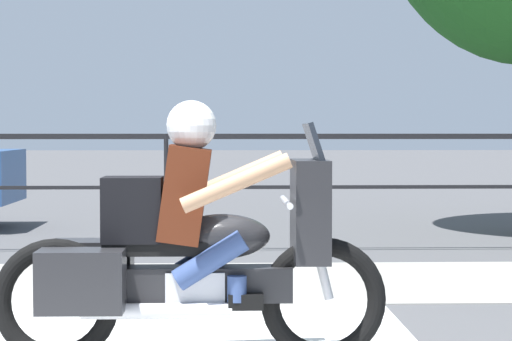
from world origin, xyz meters
TOP-DOWN VIEW (x-y plane):
  - sidewalk_band at (0.00, 3.40)m, footprint 44.00×2.40m
  - fence_railing at (0.00, 5.55)m, footprint 36.00×0.05m
  - motorcycle at (0.42, 0.31)m, footprint 2.29×0.76m

SIDE VIEW (x-z plane):
  - sidewalk_band at x=0.00m, z-range 0.00..0.01m
  - motorcycle at x=0.42m, z-range -0.09..1.44m
  - fence_railing at x=0.00m, z-range 0.37..1.69m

